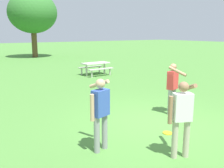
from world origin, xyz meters
TOP-DOWN VIEW (x-y plane):
  - ground_plane at (0.00, 0.00)m, footprint 120.00×120.00m
  - person_thrower at (-2.33, -0.62)m, footprint 0.59×0.78m
  - person_catcher at (0.99, 0.31)m, footprint 0.59×0.78m
  - person_bystander at (-1.10, -1.84)m, footprint 0.79×0.60m
  - frisbee at (-0.37, -0.80)m, footprint 0.25×0.25m
  - picnic_table_near at (2.82, 8.25)m, footprint 1.77×1.50m
  - tree_slender_mid at (3.30, 21.57)m, footprint 4.94×4.94m

SIDE VIEW (x-z plane):
  - ground_plane at x=0.00m, z-range 0.00..0.00m
  - frisbee at x=-0.37m, z-range 0.00..0.03m
  - picnic_table_near at x=2.82m, z-range 0.18..0.95m
  - person_thrower at x=-2.33m, z-range 0.14..1.78m
  - person_catcher at x=0.99m, z-range 0.14..1.78m
  - person_bystander at x=-1.10m, z-range 0.14..1.78m
  - tree_slender_mid at x=3.30m, z-range 1.21..7.89m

